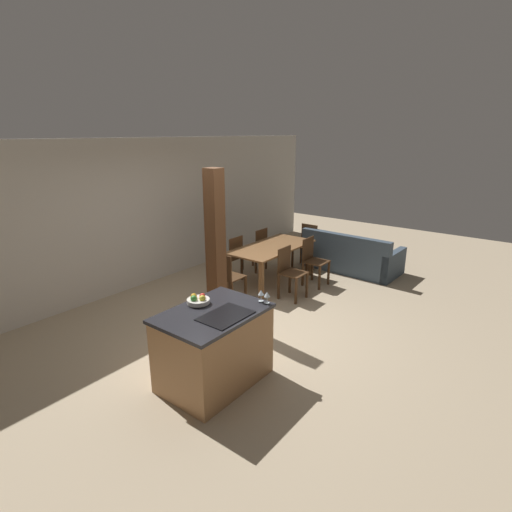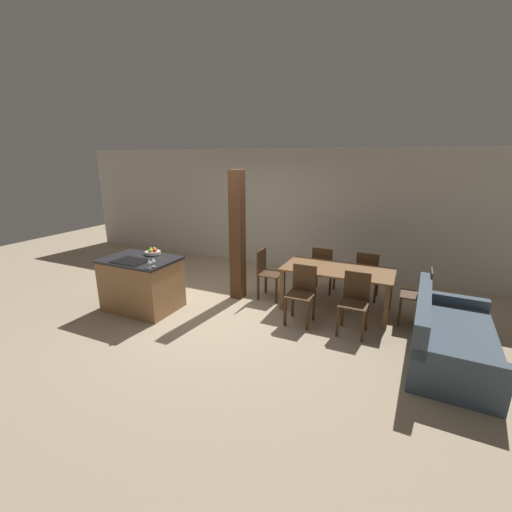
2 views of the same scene
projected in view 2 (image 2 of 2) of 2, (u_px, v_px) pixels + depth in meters
The scene contains 15 objects.
ground_plane at pixel (220, 307), 5.94m from camera, with size 16.00×16.00×0.00m, color tan.
wall_back at pixel (278, 209), 7.93m from camera, with size 11.20×0.08×2.70m.
kitchen_island at pixel (142, 283), 5.80m from camera, with size 1.22×0.87×0.90m.
fruit_bowl at pixel (153, 252), 5.88m from camera, with size 0.26×0.26×0.11m.
wine_glass_near at pixel (149, 261), 5.12m from camera, with size 0.07×0.07×0.14m.
wine_glass_middle at pixel (153, 260), 5.20m from camera, with size 0.07×0.07×0.14m.
dining_table at pixel (337, 274), 5.70m from camera, with size 1.79×0.87×0.73m.
dining_chair_near_left at pixel (302, 293), 5.32m from camera, with size 0.40×0.40×0.90m.
dining_chair_near_right at pixel (355, 301), 4.99m from camera, with size 0.40×0.40×0.90m.
dining_chair_far_left at pixel (323, 268), 6.48m from camera, with size 0.40×0.40×0.90m.
dining_chair_far_right at pixel (367, 274), 6.16m from camera, with size 0.40×0.40×0.90m.
dining_chair_head_end at pixel (267, 272), 6.25m from camera, with size 0.40×0.40×0.90m.
dining_chair_foot_end at pixel (419, 295), 5.23m from camera, with size 0.40×0.40×0.90m.
couch at pixel (448, 339), 4.37m from camera, with size 1.00×1.96×0.83m.
timber_post at pixel (237, 236), 6.07m from camera, with size 0.22×0.22×2.31m.
Camera 2 is at (2.87, -4.69, 2.51)m, focal length 24.00 mm.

